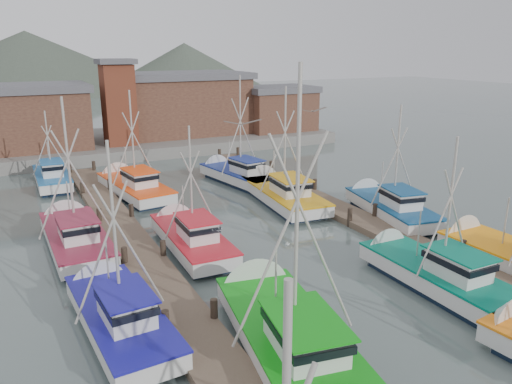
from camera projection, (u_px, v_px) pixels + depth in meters
name	position (u px, v px, depth m)	size (l,w,h in m)	color
ground	(312.00, 277.00, 24.48)	(260.00, 260.00, 0.00)	#4F5F5C
dock_left	(150.00, 269.00, 24.85)	(2.30, 46.00, 1.50)	brown
dock_right	(372.00, 225.00, 30.91)	(2.30, 46.00, 1.50)	brown
quay	(132.00, 142.00, 56.01)	(44.00, 16.00, 1.20)	slate
shed_left	(22.00, 117.00, 48.49)	(12.72, 8.48, 6.20)	brown
shed_center	(182.00, 103.00, 57.47)	(14.84, 9.54, 6.90)	brown
shed_right	(278.00, 108.00, 59.90)	(8.48, 6.36, 5.20)	brown
lookout_tower	(119.00, 102.00, 50.34)	(3.60, 3.60, 8.50)	#602B1B
boat_4	(286.00, 332.00, 18.46)	(4.83, 10.73, 11.40)	black
boat_5	(430.00, 272.00, 23.44)	(3.25, 8.80, 7.95)	black
boat_6	(117.00, 313.00, 19.81)	(3.47, 8.68, 8.43)	black
boat_8	(189.00, 237.00, 27.81)	(3.12, 8.53, 7.66)	black
boat_9	(280.00, 193.00, 36.19)	(3.96, 10.14, 9.24)	black
boat_10	(75.00, 236.00, 27.96)	(3.82, 9.31, 9.25)	black
boat_11	(388.00, 206.00, 33.18)	(4.22, 9.05, 8.17)	black
boat_12	(132.00, 186.00, 38.00)	(4.11, 9.60, 8.73)	black
boat_13	(236.00, 174.00, 41.41)	(4.12, 9.15, 9.51)	black
boat_14	(52.00, 177.00, 40.68)	(2.82, 7.97, 6.70)	black
gull_near	(243.00, 123.00, 19.01)	(1.55, 0.65, 0.24)	gray
gull_far	(312.00, 110.00, 22.38)	(1.54, 0.61, 0.24)	gray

